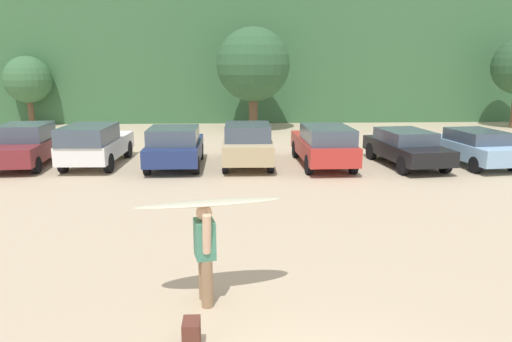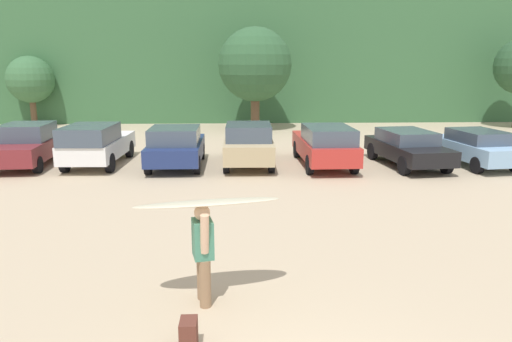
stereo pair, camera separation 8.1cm
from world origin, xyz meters
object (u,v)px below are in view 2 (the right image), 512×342
object	(u,v)px
parked_car_maroon	(27,145)
parked_car_sky_blue	(475,147)
parked_car_white	(96,144)
parked_car_navy	(176,146)
parked_car_black	(407,147)
person_adult	(203,248)
backpack_dropped	(189,335)
parked_car_red	(325,144)
surfboard_cream	(208,203)
parked_car_tan	(249,143)

from	to	relation	value
parked_car_maroon	parked_car_sky_blue	xyz separation A→B (m)	(17.43, -0.66, -0.08)
parked_car_white	parked_car_navy	world-z (taller)	parked_car_white
parked_car_maroon	parked_car_black	bearing A→B (deg)	-95.78
person_adult	backpack_dropped	world-z (taller)	person_adult
backpack_dropped	parked_car_navy	bearing A→B (deg)	97.75
parked_car_navy	parked_car_red	distance (m)	5.71
surfboard_cream	person_adult	bearing A→B (deg)	21.23
parked_car_red	parked_car_sky_blue	bearing A→B (deg)	-91.94
parked_car_white	person_adult	distance (m)	12.15
parked_car_sky_blue	surfboard_cream	size ratio (longest dim) A/B	1.77
parked_car_black	parked_car_red	bearing A→B (deg)	82.37
parked_car_black	surfboard_cream	distance (m)	12.79
parked_car_white	parked_car_red	xyz separation A→B (m)	(8.83, -0.41, -0.02)
backpack_dropped	parked_car_maroon	bearing A→B (deg)	120.50
parked_car_red	surfboard_cream	distance (m)	11.37
parked_car_tan	person_adult	xyz separation A→B (m)	(-1.00, -11.06, 0.11)
parked_car_navy	parked_car_black	size ratio (longest dim) A/B	0.90
parked_car_red	parked_car_sky_blue	xyz separation A→B (m)	(5.89, -0.04, -0.12)
person_adult	parked_car_black	bearing A→B (deg)	-136.03
parked_car_tan	parked_car_sky_blue	size ratio (longest dim) A/B	1.04
parked_car_maroon	parked_car_white	size ratio (longest dim) A/B	0.99
surfboard_cream	parked_car_red	bearing A→B (deg)	-120.69
parked_car_maroon	parked_car_red	size ratio (longest dim) A/B	0.92
parked_car_white	parked_car_sky_blue	size ratio (longest dim) A/B	1.01
parked_car_sky_blue	backpack_dropped	size ratio (longest dim) A/B	9.73
parked_car_white	parked_car_navy	distance (m)	3.13
parked_car_black	parked_car_sky_blue	world-z (taller)	parked_car_sky_blue
parked_car_maroon	parked_car_black	world-z (taller)	parked_car_maroon
parked_car_maroon	person_adult	distance (m)	13.65
parked_car_white	backpack_dropped	world-z (taller)	parked_car_white
parked_car_tan	person_adult	distance (m)	11.11
parked_car_red	backpack_dropped	bearing A→B (deg)	159.87
parked_car_black	person_adult	xyz separation A→B (m)	(-7.15, -10.68, 0.22)
parked_car_tan	parked_car_red	distance (m)	2.95
person_adult	surfboard_cream	world-z (taller)	surfboard_cream
surfboard_cream	parked_car_maroon	bearing A→B (deg)	-66.54
parked_car_maroon	parked_car_navy	size ratio (longest dim) A/B	1.08
parked_car_maroon	surfboard_cream	bearing A→B (deg)	-148.93
parked_car_red	surfboard_cream	xyz separation A→B (m)	(-3.85, -10.66, 0.87)
person_adult	backpack_dropped	bearing A→B (deg)	72.53
parked_car_sky_blue	surfboard_cream	distance (m)	14.44
parked_car_white	parked_car_tan	world-z (taller)	parked_car_white
parked_car_black	person_adult	size ratio (longest dim) A/B	2.65
parked_car_navy	parked_car_black	xyz separation A→B (m)	(8.92, -0.09, -0.07)
surfboard_cream	parked_car_tan	bearing A→B (deg)	-105.59
parked_car_tan	parked_car_black	size ratio (longest dim) A/B	1.00
parked_car_tan	parked_car_white	bearing A→B (deg)	90.20
parked_car_red	person_adult	bearing A→B (deg)	158.28
parked_car_black	backpack_dropped	bearing A→B (deg)	141.87
parked_car_navy	parked_car_black	distance (m)	8.92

